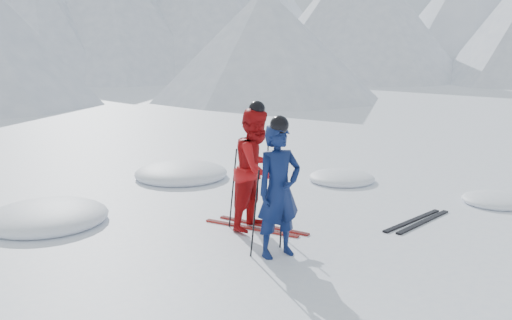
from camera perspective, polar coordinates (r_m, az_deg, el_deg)
ground at (r=9.90m, az=11.13°, el=-5.45°), size 160.00×160.00×0.00m
skier_blue at (r=7.49m, az=2.42°, el=-3.27°), size 0.71×0.50×1.87m
skier_red at (r=8.66m, az=0.09°, el=-0.95°), size 1.17×1.07×1.96m
pole_blue_left at (r=7.53m, az=-0.13°, el=-5.66°), size 0.12×0.09×1.25m
pole_blue_right at (r=7.91m, az=2.77°, el=-4.82°), size 0.12×0.07×1.25m
pole_red_left at (r=8.77m, az=-2.45°, el=-2.99°), size 0.13×0.10×1.31m
pole_red_right at (r=9.02m, az=1.12°, el=-2.58°), size 0.13×0.09×1.31m
ski_worn_left at (r=8.85m, az=-0.56°, el=-7.17°), size 0.83×1.57×0.03m
ski_worn_right at (r=8.98m, az=0.73°, el=-6.89°), size 0.73×1.61×0.03m
ski_loose_a at (r=9.59m, az=16.14°, el=-6.14°), size 1.69×0.38×0.03m
ski_loose_b at (r=9.58m, az=17.22°, el=-6.23°), size 1.68×0.44×0.03m
snow_lumps at (r=11.05m, az=-7.24°, el=-3.55°), size 8.92×6.94×0.46m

